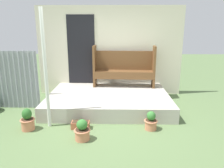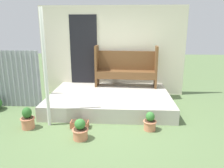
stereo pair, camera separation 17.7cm
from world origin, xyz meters
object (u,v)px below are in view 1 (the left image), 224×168
bench (124,66)px  flower_pot_middle (82,131)px  flower_pot_left (28,121)px  planter_box_rect (80,125)px  flower_pot_right (151,122)px  support_post (45,70)px

bench → flower_pot_middle: bearing=-105.5°
flower_pot_left → planter_box_rect: bearing=4.6°
flower_pot_left → flower_pot_middle: bearing=-18.2°
flower_pot_right → planter_box_rect: size_ratio=1.07×
support_post → bench: (1.61, 1.98, -0.27)m
flower_pot_left → flower_pot_middle: flower_pot_left is taller
bench → flower_pot_left: bearing=-130.0°
support_post → planter_box_rect: 1.30m
flower_pot_middle → flower_pot_right: size_ratio=1.03×
support_post → flower_pot_middle: (0.77, -0.55, -1.01)m
bench → flower_pot_right: 2.27m
flower_pot_middle → planter_box_rect: size_ratio=1.10×
bench → flower_pot_left: bench is taller
flower_pot_middle → flower_pot_right: 1.39m
flower_pot_right → bench: bearing=102.9°
flower_pot_left → support_post: bearing=24.5°
flower_pot_right → planter_box_rect: 1.43m
support_post → flower_pot_middle: bearing=-35.7°
flower_pot_left → flower_pot_middle: size_ratio=1.13×
support_post → flower_pot_right: 2.33m
support_post → flower_pot_middle: 1.39m
support_post → flower_pot_middle: support_post is taller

